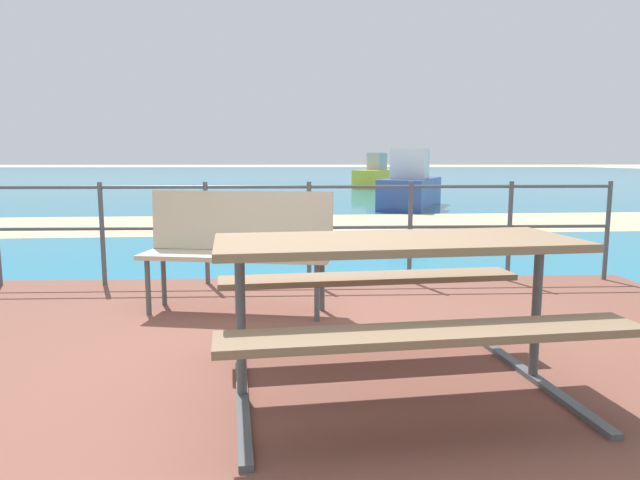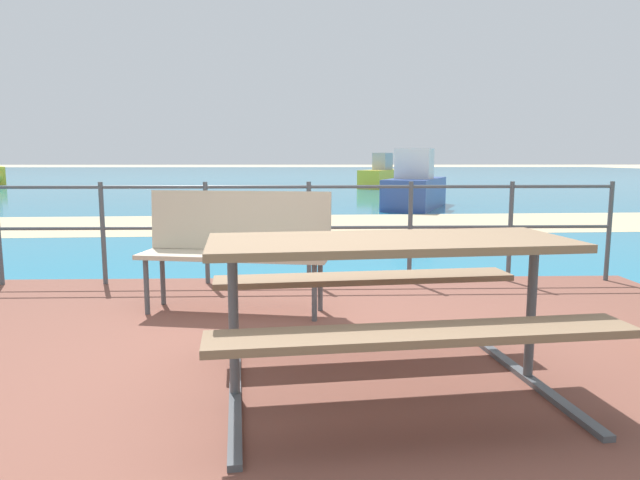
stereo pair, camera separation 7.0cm
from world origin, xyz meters
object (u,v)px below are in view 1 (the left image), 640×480
at_px(picnic_table, 396,275).
at_px(boat_mid, 380,176).
at_px(park_bench, 238,240).
at_px(boat_far, 412,188).

relative_size(picnic_table, boat_mid, 0.45).
bearing_deg(park_bench, picnic_table, -49.13).
bearing_deg(boat_mid, boat_far, -155.69).
bearing_deg(boat_far, picnic_table, -169.50).
distance_m(picnic_table, park_bench, 1.88).
relative_size(picnic_table, boat_far, 0.53).
xyz_separation_m(picnic_table, park_bench, (-0.96, 1.62, -0.05)).
bearing_deg(boat_mid, park_bench, -163.11).
height_order(park_bench, boat_far, boat_far).
distance_m(boat_mid, boat_far, 10.65).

